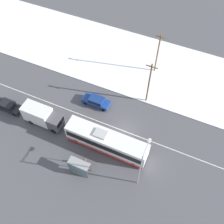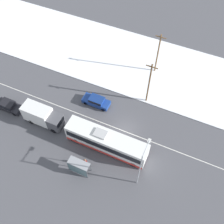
{
  "view_description": "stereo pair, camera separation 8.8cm",
  "coord_description": "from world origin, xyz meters",
  "px_view_note": "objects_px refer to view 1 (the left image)",
  "views": [
    {
      "loc": [
        6.83,
        -19.79,
        34.89
      ],
      "look_at": [
        -2.76,
        1.64,
        1.4
      ],
      "focal_mm": 42.0,
      "sensor_mm": 36.0,
      "label": 1
    },
    {
      "loc": [
        6.91,
        -19.76,
        34.89
      ],
      "look_at": [
        -2.76,
        1.64,
        1.4
      ],
      "focal_mm": 42.0,
      "sensor_mm": 36.0,
      "label": 2
    }
  ],
  "objects_px": {
    "sedan_car": "(96,101)",
    "bus_shelter": "(78,167)",
    "streetlamp": "(142,164)",
    "parked_car_near_truck": "(8,106)",
    "utility_pole_roadside": "(149,83)",
    "utility_pole_snowlot": "(158,53)",
    "city_bus": "(107,142)",
    "pedestrian_at_stop": "(85,162)",
    "box_truck": "(42,116)"
  },
  "relations": [
    {
      "from": "sedan_car",
      "to": "utility_pole_roadside",
      "type": "xyz_separation_m",
      "value": [
        7.27,
        4.04,
        3.57
      ]
    },
    {
      "from": "utility_pole_snowlot",
      "to": "streetlamp",
      "type": "bearing_deg",
      "value": -77.18
    },
    {
      "from": "sedan_car",
      "to": "utility_pole_snowlot",
      "type": "height_order",
      "value": "utility_pole_snowlot"
    },
    {
      "from": "parked_car_near_truck",
      "to": "utility_pole_snowlot",
      "type": "distance_m",
      "value": 26.2
    },
    {
      "from": "bus_shelter",
      "to": "utility_pole_snowlot",
      "type": "bearing_deg",
      "value": 81.94
    },
    {
      "from": "streetlamp",
      "to": "utility_pole_roadside",
      "type": "distance_m",
      "value": 13.92
    },
    {
      "from": "city_bus",
      "to": "bus_shelter",
      "type": "xyz_separation_m",
      "value": [
        -1.87,
        -5.08,
        -0.04
      ]
    },
    {
      "from": "bus_shelter",
      "to": "city_bus",
      "type": "bearing_deg",
      "value": 69.84
    },
    {
      "from": "sedan_car",
      "to": "streetlamp",
      "type": "distance_m",
      "value": 15.07
    },
    {
      "from": "city_bus",
      "to": "pedestrian_at_stop",
      "type": "relative_size",
      "value": 6.91
    },
    {
      "from": "city_bus",
      "to": "box_truck",
      "type": "relative_size",
      "value": 1.92
    },
    {
      "from": "sedan_car",
      "to": "box_truck",
      "type": "bearing_deg",
      "value": 48.0
    },
    {
      "from": "utility_pole_snowlot",
      "to": "sedan_car",
      "type": "bearing_deg",
      "value": -119.45
    },
    {
      "from": "box_truck",
      "to": "streetlamp",
      "type": "height_order",
      "value": "streetlamp"
    },
    {
      "from": "sedan_car",
      "to": "bus_shelter",
      "type": "distance_m",
      "value": 12.1
    },
    {
      "from": "city_bus",
      "to": "utility_pole_roadside",
      "type": "height_order",
      "value": "utility_pole_roadside"
    },
    {
      "from": "streetlamp",
      "to": "utility_pole_roadside",
      "type": "bearing_deg",
      "value": 105.51
    },
    {
      "from": "bus_shelter",
      "to": "utility_pole_roadside",
      "type": "xyz_separation_m",
      "value": [
        4.19,
        15.72,
        2.73
      ]
    },
    {
      "from": "pedestrian_at_stop",
      "to": "streetlamp",
      "type": "xyz_separation_m",
      "value": [
        7.57,
        1.02,
        4.11
      ]
    },
    {
      "from": "utility_pole_roadside",
      "to": "utility_pole_snowlot",
      "type": "height_order",
      "value": "utility_pole_roadside"
    },
    {
      "from": "city_bus",
      "to": "sedan_car",
      "type": "bearing_deg",
      "value": 126.86
    },
    {
      "from": "box_truck",
      "to": "bus_shelter",
      "type": "bearing_deg",
      "value": -29.35
    },
    {
      "from": "box_truck",
      "to": "pedestrian_at_stop",
      "type": "relative_size",
      "value": 3.6
    },
    {
      "from": "pedestrian_at_stop",
      "to": "utility_pole_roadside",
      "type": "distance_m",
      "value": 15.29
    },
    {
      "from": "pedestrian_at_stop",
      "to": "parked_car_near_truck",
      "type": "bearing_deg",
      "value": 167.01
    },
    {
      "from": "box_truck",
      "to": "sedan_car",
      "type": "height_order",
      "value": "box_truck"
    },
    {
      "from": "parked_car_near_truck",
      "to": "bus_shelter",
      "type": "height_order",
      "value": "bus_shelter"
    },
    {
      "from": "bus_shelter",
      "to": "streetlamp",
      "type": "bearing_deg",
      "value": 16.37
    },
    {
      "from": "streetlamp",
      "to": "utility_pole_snowlot",
      "type": "height_order",
      "value": "streetlamp"
    },
    {
      "from": "sedan_car",
      "to": "parked_car_near_truck",
      "type": "bearing_deg",
      "value": 28.07
    },
    {
      "from": "parked_car_near_truck",
      "to": "utility_pole_snowlot",
      "type": "relative_size",
      "value": 0.54
    },
    {
      "from": "sedan_car",
      "to": "utility_pole_snowlot",
      "type": "relative_size",
      "value": 0.56
    },
    {
      "from": "sedan_car",
      "to": "bus_shelter",
      "type": "xyz_separation_m",
      "value": [
        3.08,
        -11.67,
        0.85
      ]
    },
    {
      "from": "sedan_car",
      "to": "parked_car_near_truck",
      "type": "height_order",
      "value": "parked_car_near_truck"
    },
    {
      "from": "city_bus",
      "to": "box_truck",
      "type": "distance_m",
      "value": 10.89
    },
    {
      "from": "streetlamp",
      "to": "box_truck",
      "type": "bearing_deg",
      "value": 170.78
    },
    {
      "from": "pedestrian_at_stop",
      "to": "city_bus",
      "type": "bearing_deg",
      "value": 68.05
    },
    {
      "from": "pedestrian_at_stop",
      "to": "utility_pole_snowlot",
      "type": "xyz_separation_m",
      "value": [
        2.89,
        21.55,
        3.17
      ]
    },
    {
      "from": "box_truck",
      "to": "utility_pole_roadside",
      "type": "bearing_deg",
      "value": 38.87
    },
    {
      "from": "bus_shelter",
      "to": "utility_pole_roadside",
      "type": "relative_size",
      "value": 0.36
    },
    {
      "from": "parked_car_near_truck",
      "to": "streetlamp",
      "type": "height_order",
      "value": "streetlamp"
    },
    {
      "from": "streetlamp",
      "to": "utility_pole_snowlot",
      "type": "distance_m",
      "value": 21.07
    },
    {
      "from": "city_bus",
      "to": "utility_pole_roadside",
      "type": "bearing_deg",
      "value": 77.68
    },
    {
      "from": "pedestrian_at_stop",
      "to": "utility_pole_roadside",
      "type": "height_order",
      "value": "utility_pole_roadside"
    },
    {
      "from": "utility_pole_roadside",
      "to": "utility_pole_snowlot",
      "type": "distance_m",
      "value": 7.2
    },
    {
      "from": "utility_pole_roadside",
      "to": "city_bus",
      "type": "bearing_deg",
      "value": -102.32
    },
    {
      "from": "city_bus",
      "to": "streetlamp",
      "type": "distance_m",
      "value": 7.5
    },
    {
      "from": "city_bus",
      "to": "streetlamp",
      "type": "xyz_separation_m",
      "value": [
        6.04,
        -2.76,
        3.47
      ]
    },
    {
      "from": "bus_shelter",
      "to": "pedestrian_at_stop",
      "type": "bearing_deg",
      "value": 75.26
    },
    {
      "from": "parked_car_near_truck",
      "to": "city_bus",
      "type": "bearing_deg",
      "value": 0.32
    }
  ]
}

